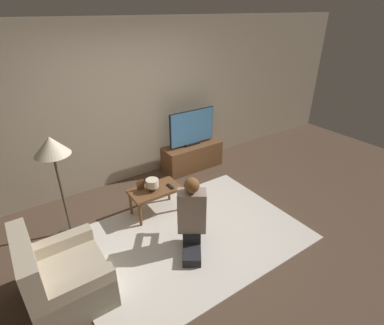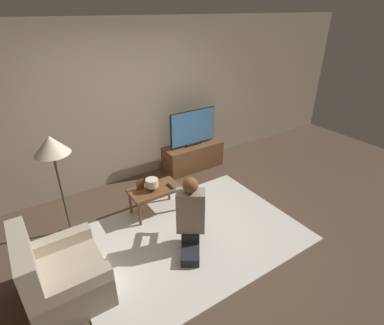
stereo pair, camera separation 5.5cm
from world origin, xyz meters
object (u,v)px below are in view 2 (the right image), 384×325
(floor_lamp, at_px, (52,151))
(table_lamp, at_px, (152,183))
(tv, at_px, (193,128))
(person_kneeling, at_px, (191,215))
(coffee_table, at_px, (155,192))
(armchair, at_px, (61,278))

(floor_lamp, relative_size, table_lamp, 7.75)
(tv, height_order, table_lamp, tv)
(tv, height_order, person_kneeling, tv)
(coffee_table, height_order, armchair, armchair)
(floor_lamp, distance_m, person_kneeling, 1.80)
(person_kneeling, bearing_deg, tv, -89.95)
(floor_lamp, relative_size, person_kneeling, 1.41)
(coffee_table, xyz_separation_m, floor_lamp, (-1.16, 0.26, 0.84))
(armchair, bearing_deg, floor_lamp, -16.34)
(table_lamp, bearing_deg, tv, 34.62)
(coffee_table, bearing_deg, floor_lamp, 167.39)
(armchair, distance_m, person_kneeling, 1.52)
(tv, relative_size, coffee_table, 1.27)
(coffee_table, height_order, table_lamp, table_lamp)
(coffee_table, distance_m, person_kneeling, 0.89)
(coffee_table, height_order, floor_lamp, floor_lamp)
(coffee_table, distance_m, floor_lamp, 1.46)
(tv, relative_size, floor_lamp, 0.65)
(person_kneeling, height_order, table_lamp, person_kneeling)
(floor_lamp, relative_size, armchair, 1.61)
(tv, xyz_separation_m, floor_lamp, (-2.39, -0.60, 0.40))
(coffee_table, xyz_separation_m, table_lamp, (-0.04, -0.01, 0.16))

